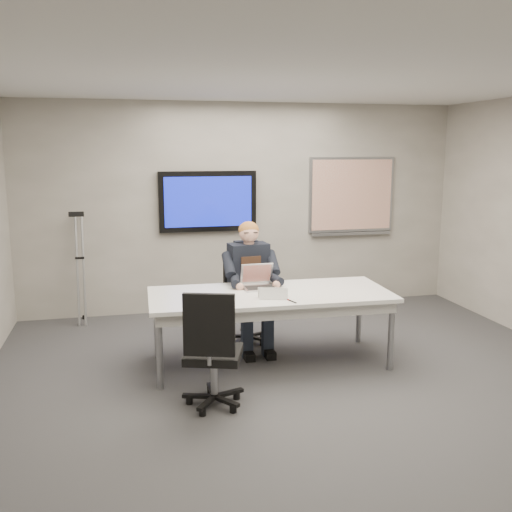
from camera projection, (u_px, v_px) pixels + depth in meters
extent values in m
cube|color=#38383B|center=(313.00, 395.00, 5.14)|extent=(6.00, 6.00, 0.02)
cube|color=silver|center=(320.00, 73.00, 4.62)|extent=(6.00, 6.00, 0.02)
cube|color=gray|center=(244.00, 208.00, 7.75)|extent=(6.00, 0.02, 2.80)
cube|color=white|center=(270.00, 294.00, 5.80)|extent=(2.47, 1.09, 0.04)
cube|color=silver|center=(270.00, 302.00, 5.81)|extent=(2.37, 0.98, 0.10)
cylinder|color=gray|center=(160.00, 352.00, 5.23)|extent=(0.06, 0.06, 0.71)
cylinder|color=gray|center=(391.00, 336.00, 5.68)|extent=(0.06, 0.06, 0.71)
cylinder|color=gray|center=(157.00, 324.00, 6.05)|extent=(0.06, 0.06, 0.71)
cylinder|color=gray|center=(359.00, 312.00, 6.50)|extent=(0.06, 0.06, 0.71)
cube|color=black|center=(208.00, 201.00, 7.57)|extent=(1.30, 0.08, 0.80)
cube|color=navy|center=(208.00, 202.00, 7.53)|extent=(1.16, 0.01, 0.66)
cube|color=gray|center=(351.00, 195.00, 8.05)|extent=(1.25, 0.04, 1.05)
cube|color=white|center=(352.00, 195.00, 8.03)|extent=(1.18, 0.01, 0.98)
cube|color=gray|center=(351.00, 233.00, 8.12)|extent=(1.18, 0.05, 0.04)
cylinder|color=gray|center=(248.00, 320.00, 6.52)|extent=(0.05, 0.05, 0.33)
cube|color=black|center=(248.00, 307.00, 6.49)|extent=(0.55, 0.55, 0.06)
cube|color=black|center=(238.00, 278.00, 6.60)|extent=(0.37, 0.19, 0.47)
cylinder|color=gray|center=(214.00, 374.00, 4.91)|extent=(0.06, 0.06, 0.36)
cube|color=black|center=(214.00, 354.00, 4.87)|extent=(0.58, 0.58, 0.07)
cube|color=black|center=(209.00, 325.00, 4.60)|extent=(0.42, 0.18, 0.52)
cube|color=black|center=(248.00, 270.00, 6.39)|extent=(0.46, 0.30, 0.60)
cube|color=#382317|center=(251.00, 269.00, 6.26)|extent=(0.23, 0.05, 0.29)
sphere|color=#E4A48B|center=(249.00, 233.00, 6.28)|extent=(0.22, 0.22, 0.22)
ellipsoid|color=brown|center=(249.00, 230.00, 6.29)|extent=(0.23, 0.23, 0.19)
cube|color=#B7B7B9|center=(260.00, 288.00, 5.94)|extent=(0.35, 0.25, 0.02)
cube|color=black|center=(260.00, 287.00, 5.92)|extent=(0.30, 0.17, 0.00)
cube|color=#B7B7B9|center=(257.00, 274.00, 6.06)|extent=(0.35, 0.09, 0.23)
cube|color=red|center=(257.00, 273.00, 6.05)|extent=(0.31, 0.07, 0.19)
cylinder|color=black|center=(292.00, 301.00, 5.44)|extent=(0.06, 0.14, 0.01)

